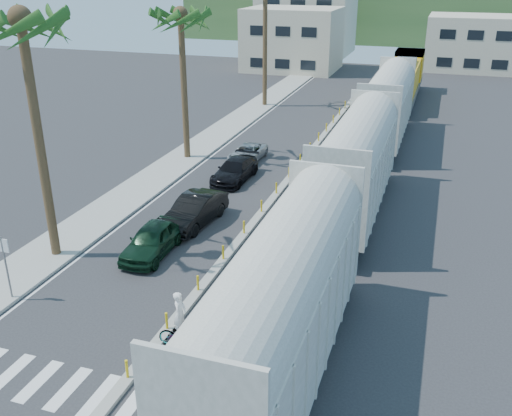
{
  "coord_description": "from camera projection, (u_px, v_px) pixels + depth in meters",
  "views": [
    {
      "loc": [
        9.09,
        -14.49,
        13.15
      ],
      "look_at": [
        0.9,
        10.28,
        2.0
      ],
      "focal_mm": 40.0,
      "sensor_mm": 36.0,
      "label": 1
    }
  ],
  "objects": [
    {
      "name": "rails",
      "position": [
        380.0,
        152.0,
        43.43
      ],
      "size": [
        1.56,
        100.0,
        0.06
      ],
      "color": "black",
      "rests_on": "ground"
    },
    {
      "name": "buildings",
      "position": [
        340.0,
        30.0,
        83.14
      ],
      "size": [
        38.0,
        27.0,
        10.0
      ],
      "color": "#B7AC91",
      "rests_on": "ground"
    },
    {
      "name": "street_sign",
      "position": [
        5.0,
        259.0,
        23.52
      ],
      "size": [
        0.6,
        0.08,
        3.0
      ],
      "color": "slate",
      "rests_on": "ground"
    },
    {
      "name": "cyclist",
      "position": [
        183.0,
        330.0,
        21.03
      ],
      "size": [
        1.12,
        2.09,
        2.31
      ],
      "rotation": [
        0.0,
        0.0,
        1.69
      ],
      "color": "#9EA0A5",
      "rests_on": "ground"
    },
    {
      "name": "car_lead",
      "position": [
        152.0,
        240.0,
        27.83
      ],
      "size": [
        2.11,
        4.65,
        1.54
      ],
      "primitive_type": "imported",
      "rotation": [
        0.0,
        0.0,
        0.03
      ],
      "color": "black",
      "rests_on": "ground"
    },
    {
      "name": "median",
      "position": [
        289.0,
        178.0,
        37.83
      ],
      "size": [
        0.45,
        60.0,
        0.85
      ],
      "color": "gray",
      "rests_on": "ground"
    },
    {
      "name": "car_rear",
      "position": [
        248.0,
        153.0,
        41.36
      ],
      "size": [
        2.29,
        4.35,
        1.16
      ],
      "primitive_type": "imported",
      "rotation": [
        0.0,
        0.0,
        -0.04
      ],
      "color": "#AEB0B3",
      "rests_on": "ground"
    },
    {
      "name": "hillside",
      "position": [
        403.0,
        7.0,
        105.39
      ],
      "size": [
        80.0,
        20.0,
        12.0
      ],
      "primitive_type": "cube",
      "color": "#385628",
      "rests_on": "ground"
    },
    {
      "name": "car_third",
      "position": [
        235.0,
        170.0,
        37.49
      ],
      "size": [
        2.33,
        5.0,
        1.41
      ],
      "primitive_type": "imported",
      "rotation": [
        0.0,
        0.0,
        -0.04
      ],
      "color": "black",
      "rests_on": "ground"
    },
    {
      "name": "lane_markings",
      "position": [
        279.0,
        154.0,
        42.89
      ],
      "size": [
        9.42,
        90.0,
        0.01
      ],
      "color": "silver",
      "rests_on": "ground"
    },
    {
      "name": "crosswalk",
      "position": [
        113.0,
        400.0,
        18.69
      ],
      "size": [
        14.0,
        2.2,
        0.01
      ],
      "primitive_type": "cube",
      "color": "silver",
      "rests_on": "ground"
    },
    {
      "name": "ground",
      "position": [
        142.0,
        363.0,
        20.44
      ],
      "size": [
        140.0,
        140.0,
        0.0
      ],
      "primitive_type": "plane",
      "color": "#28282B",
      "rests_on": "ground"
    },
    {
      "name": "freight_train",
      "position": [
        371.0,
        139.0,
        36.38
      ],
      "size": [
        3.0,
        60.94,
        5.85
      ],
      "color": "#A5A497",
      "rests_on": "ground"
    },
    {
      "name": "sidewalk",
      "position": [
        201.0,
        146.0,
        44.69
      ],
      "size": [
        3.0,
        90.0,
        0.15
      ],
      "primitive_type": "cube",
      "color": "gray",
      "rests_on": "ground"
    },
    {
      "name": "palm_trees",
      "position": [
        187.0,
        3.0,
        38.35
      ],
      "size": [
        3.5,
        37.2,
        13.75
      ],
      "color": "brown",
      "rests_on": "ground"
    },
    {
      "name": "car_second",
      "position": [
        195.0,
        211.0,
        31.05
      ],
      "size": [
        2.69,
        5.3,
        1.64
      ],
      "primitive_type": "imported",
      "rotation": [
        0.0,
        0.0,
        -0.1
      ],
      "color": "black",
      "rests_on": "ground"
    }
  ]
}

